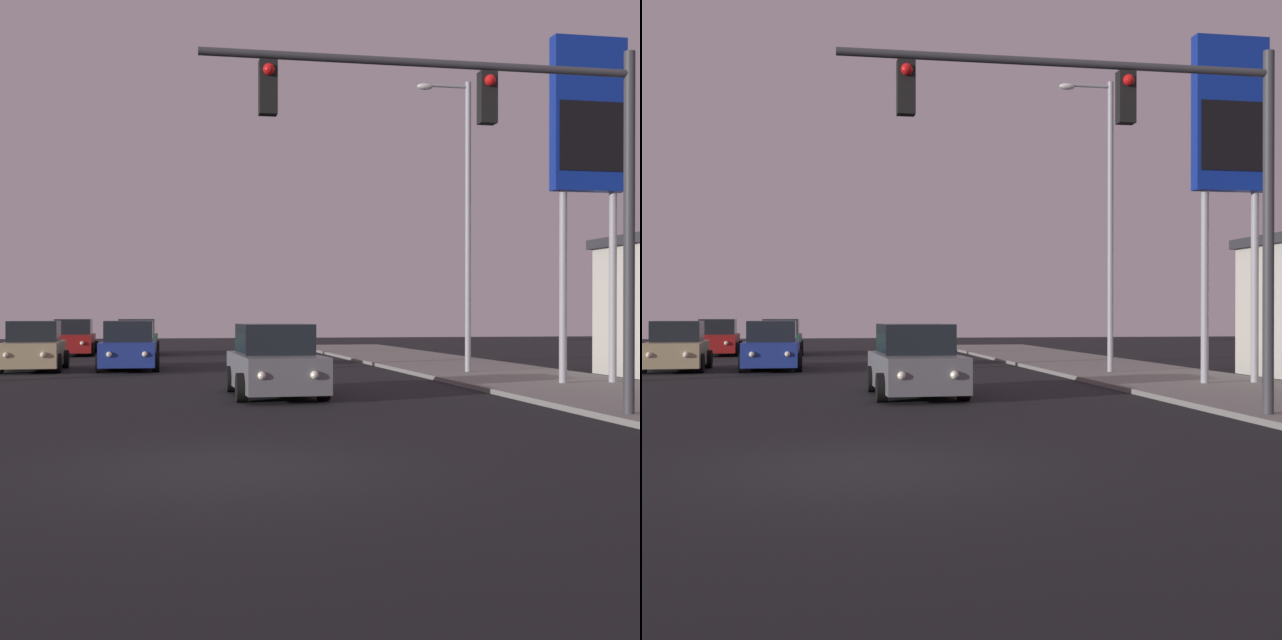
{
  "view_description": "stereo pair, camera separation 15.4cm",
  "coord_description": "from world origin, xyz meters",
  "views": [
    {
      "loc": [
        -0.89,
        -11.12,
        1.91
      ],
      "look_at": [
        3.87,
        14.69,
        1.74
      ],
      "focal_mm": 50.0,
      "sensor_mm": 36.0,
      "label": 1
    },
    {
      "loc": [
        -0.73,
        -11.14,
        1.91
      ],
      "look_at": [
        3.87,
        14.69,
        1.74
      ],
      "focal_mm": 50.0,
      "sensor_mm": 36.0,
      "label": 2
    }
  ],
  "objects": [
    {
      "name": "sidewalk_right",
      "position": [
        9.5,
        10.0,
        0.06
      ],
      "size": [
        5.0,
        60.0,
        0.12
      ],
      "color": "gray",
      "rests_on": "ground"
    },
    {
      "name": "ground_plane",
      "position": [
        0.0,
        0.0,
        0.0
      ],
      "size": [
        120.0,
        120.0,
        0.0
      ],
      "primitive_type": "plane",
      "color": "black"
    },
    {
      "name": "car_grey",
      "position": [
        1.83,
        9.45,
        0.76
      ],
      "size": [
        2.04,
        4.34,
        1.68
      ],
      "rotation": [
        0.0,
        0.0,
        3.17
      ],
      "color": "slate",
      "rests_on": "ground"
    },
    {
      "name": "street_lamp",
      "position": [
        8.53,
        15.28,
        5.12
      ],
      "size": [
        1.74,
        0.24,
        9.0
      ],
      "color": "#99999E",
      "rests_on": "sidewalk_right"
    },
    {
      "name": "car_blue",
      "position": [
        -1.8,
        20.02,
        0.76
      ],
      "size": [
        2.04,
        4.32,
        1.68
      ],
      "rotation": [
        0.0,
        0.0,
        3.13
      ],
      "color": "navy",
      "rests_on": "ground"
    },
    {
      "name": "car_tan",
      "position": [
        -4.95,
        20.12,
        0.76
      ],
      "size": [
        2.04,
        4.33,
        1.68
      ],
      "rotation": [
        0.0,
        0.0,
        3.17
      ],
      "color": "tan",
      "rests_on": "ground"
    },
    {
      "name": "gas_station_sign",
      "position": [
        10.22,
        10.47,
        6.62
      ],
      "size": [
        2.0,
        0.42,
        9.0
      ],
      "color": "#99999E",
      "rests_on": "sidewalk_right"
    },
    {
      "name": "traffic_light_mast",
      "position": [
        5.22,
        3.58,
        4.75
      ],
      "size": [
        7.78,
        0.36,
        6.5
      ],
      "color": "#38383D",
      "rests_on": "sidewalk_right"
    },
    {
      "name": "car_green",
      "position": [
        -1.77,
        31.15,
        0.76
      ],
      "size": [
        2.04,
        4.33,
        1.68
      ],
      "rotation": [
        0.0,
        0.0,
        3.12
      ],
      "color": "#195933",
      "rests_on": "ground"
    },
    {
      "name": "car_red",
      "position": [
        -4.65,
        31.39,
        0.76
      ],
      "size": [
        2.04,
        4.33,
        1.68
      ],
      "rotation": [
        0.0,
        0.0,
        3.16
      ],
      "color": "maroon",
      "rests_on": "ground"
    }
  ]
}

